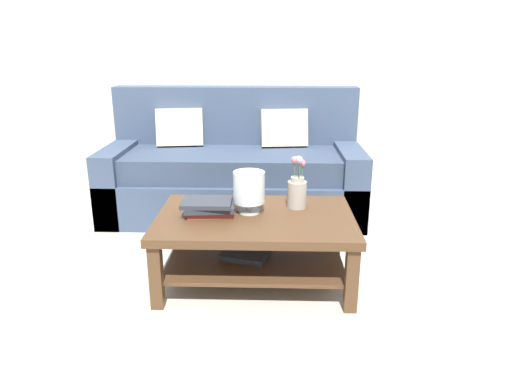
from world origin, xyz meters
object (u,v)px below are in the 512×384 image
Objects in this scene: couch at (234,171)px; coffee_table at (255,233)px; glass_hurricane_vase at (249,188)px; flower_pitcher at (297,189)px; book_stack_main at (209,207)px.

coffee_table is at bearing -79.82° from couch.
flower_pitcher is (0.30, 0.10, -0.04)m from glass_hurricane_vase.
glass_hurricane_vase is (-0.04, 0.06, 0.27)m from coffee_table.
glass_hurricane_vase is (0.19, -1.19, 0.22)m from couch.
coffee_table is 4.62× the size of glass_hurricane_vase.
couch reaches higher than glass_hurricane_vase.
flower_pitcher is (0.48, -1.09, 0.19)m from couch.
couch is at bearing 113.89° from flower_pitcher.
coffee_table is 3.54× the size of flower_pitcher.
book_stack_main is 0.27m from glass_hurricane_vase.
book_stack_main is 1.25× the size of glass_hurricane_vase.
flower_pitcher is at bearing 31.07° from coffee_table.
couch reaches higher than coffee_table.
couch is 1.21m from flower_pitcher.
couch is 1.25m from book_stack_main.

